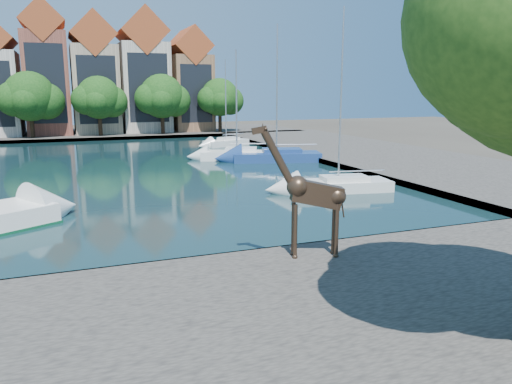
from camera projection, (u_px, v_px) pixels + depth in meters
The scene contains 18 objects.
ground at pixel (148, 275), 17.26m from camera, with size 160.00×160.00×0.00m, color #38332B.
water_basin at pixel (99, 171), 39.20m from camera, with size 38.00×50.00×0.08m, color black.
near_quay at pixel (199, 374), 10.81m from camera, with size 50.00×14.00×0.50m, color #4E4B44.
far_quay at pixel (83, 134), 68.42m from camera, with size 60.00×16.00×0.50m, color #4E4B44.
right_quay at pixel (370, 154), 47.92m from camera, with size 14.00×52.00×0.50m, color #4E4B44.
townhouse_center at pixel (46, 73), 65.37m from camera, with size 5.44×9.18×16.93m.
townhouse_east_inner at pixel (95, 79), 67.60m from camera, with size 5.94×9.18×15.79m.
townhouse_east_mid at pixel (143, 76), 69.81m from camera, with size 6.43×9.18×16.65m.
townhouse_east_end at pixel (189, 84), 72.29m from camera, with size 5.44×9.18×14.43m.
far_tree_mid_west at pixel (31, 98), 60.31m from camera, with size 7.80×6.00×8.00m.
far_tree_mid_east at pixel (99, 99), 63.14m from camera, with size 7.02×5.40×7.52m.
far_tree_east at pixel (163, 98), 65.92m from camera, with size 7.54×5.80×7.84m.
far_tree_far_east at pixel (220, 99), 68.76m from camera, with size 6.76×5.20×7.36m.
giraffe_statue at pixel (310, 193), 17.31m from camera, with size 3.20×1.19×4.63m.
sailboat_right_a at pixel (338, 183), 31.07m from camera, with size 6.78×3.32×10.98m.
sailboat_right_b at pixel (276, 154), 43.98m from camera, with size 8.08×4.69×11.64m.
sailboat_right_c at pixel (237, 153), 44.80m from camera, with size 6.69×4.47×9.63m.
sailboat_right_d at pixel (226, 141), 56.08m from camera, with size 5.61×3.62×9.45m.
Camera 1 is at (-2.35, -16.58, 6.31)m, focal length 35.00 mm.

